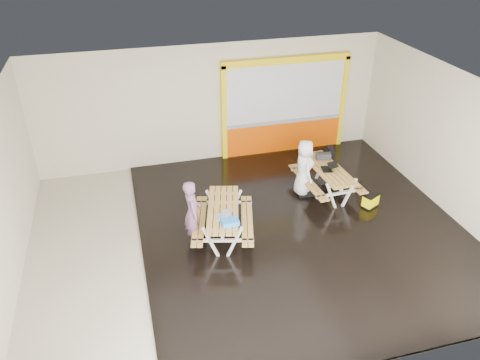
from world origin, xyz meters
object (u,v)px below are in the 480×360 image
object	(u,v)px
person_left	(192,212)
blue_pouch	(230,222)
picnic_table_right	(327,174)
laptop_right	(329,168)
fluke_bag	(371,201)
laptop_left	(222,216)
toolbox	(323,156)
person_right	(304,168)
picnic_table_left	(223,215)
backpack	(330,154)
dark_case	(306,192)

from	to	relation	value
person_left	blue_pouch	xyz separation A→B (m)	(0.71, -0.60, 0.02)
picnic_table_right	laptop_right	xyz separation A→B (m)	(-0.01, -0.07, 0.24)
fluke_bag	laptop_left	bearing A→B (deg)	-172.30
blue_pouch	toolbox	size ratio (longest dim) A/B	0.87
person_right	fluke_bag	world-z (taller)	person_right
person_right	fluke_bag	size ratio (longest dim) A/B	3.07
picnic_table_right	blue_pouch	size ratio (longest dim) A/B	5.57
picnic_table_left	backpack	world-z (taller)	backpack
picnic_table_left	person_left	xyz separation A→B (m)	(-0.70, -0.02, 0.22)
toolbox	picnic_table_left	bearing A→B (deg)	-152.54
person_right	laptop_left	xyz separation A→B (m)	(-2.55, -1.59, 0.01)
picnic_table_left	blue_pouch	world-z (taller)	blue_pouch
picnic_table_right	person_left	world-z (taller)	person_left
picnic_table_right	backpack	distance (m)	0.95
picnic_table_left	picnic_table_right	distance (m)	3.27
blue_pouch	toolbox	world-z (taller)	toolbox
blue_pouch	backpack	xyz separation A→B (m)	(3.49, 2.58, -0.13)
laptop_left	laptop_right	xyz separation A→B (m)	(3.15, 1.39, 0.00)
picnic_table_right	laptop_left	world-z (taller)	laptop_left
backpack	fluke_bag	world-z (taller)	backpack
picnic_table_right	backpack	bearing A→B (deg)	62.22
person_right	laptop_right	world-z (taller)	person_right
picnic_table_left	person_right	xyz separation A→B (m)	(2.46, 1.26, 0.22)
picnic_table_right	toolbox	distance (m)	0.58
person_left	fluke_bag	xyz separation A→B (m)	(4.59, 0.23, -0.60)
backpack	fluke_bag	xyz separation A→B (m)	(0.38, -1.76, -0.49)
picnic_table_right	person_right	world-z (taller)	person_right
toolbox	backpack	distance (m)	0.50
picnic_table_left	fluke_bag	bearing A→B (deg)	2.99
laptop_right	backpack	world-z (taller)	backpack
picnic_table_right	fluke_bag	bearing A→B (deg)	-48.71
laptop_left	backpack	distance (m)	4.27
blue_pouch	toolbox	distance (m)	3.88
backpack	picnic_table_right	bearing A→B (deg)	-117.78
dark_case	fluke_bag	size ratio (longest dim) A/B	0.80
laptop_right	person_left	bearing A→B (deg)	-163.95
person_left	dark_case	xyz separation A→B (m)	(3.22, 1.19, -0.70)
dark_case	fluke_bag	bearing A→B (deg)	-35.29
picnic_table_right	backpack	size ratio (longest dim) A/B	4.18
blue_pouch	dark_case	xyz separation A→B (m)	(2.51, 1.79, -0.72)
picnic_table_left	toolbox	world-z (taller)	toolbox
picnic_table_left	person_right	distance (m)	2.77
picnic_table_right	laptop_left	xyz separation A→B (m)	(-3.16, -1.47, 0.23)
blue_pouch	fluke_bag	world-z (taller)	blue_pouch
person_left	toolbox	size ratio (longest dim) A/B	3.70
blue_pouch	backpack	distance (m)	4.35
person_right	backpack	bearing A→B (deg)	-52.21
picnic_table_left	laptop_left	bearing A→B (deg)	-105.20
person_right	laptop_right	bearing A→B (deg)	-104.29
picnic_table_right	person_right	distance (m)	0.66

